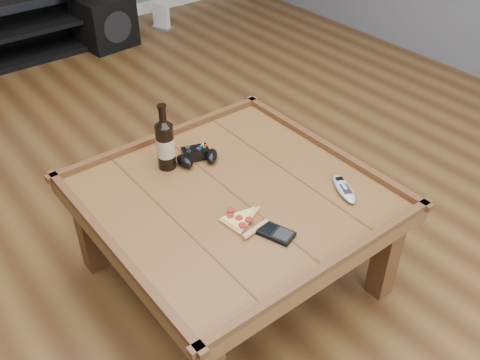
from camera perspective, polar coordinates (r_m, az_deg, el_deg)
ground at (r=2.28m, az=-0.68°, el=-10.33°), size 6.00×6.00×0.00m
coffee_table at (r=2.01m, az=-0.76°, el=-2.72°), size 1.03×1.03×0.48m
media_console at (r=4.33m, az=-24.23°, el=14.56°), size 1.40×0.45×0.50m
beer_bottle at (r=2.06m, az=-7.98°, el=3.93°), size 0.07×0.07×0.27m
game_controller at (r=2.13m, az=-4.60°, el=2.58°), size 0.18×0.15×0.05m
pizza_slice at (r=1.84m, az=0.15°, el=-4.41°), size 0.15×0.22×0.02m
smartphone at (r=1.80m, az=3.75°, el=-5.62°), size 0.11×0.14×0.02m
remote_control at (r=2.01m, az=11.04°, el=-0.92°), size 0.12×0.18×0.03m
subwoofer at (r=4.40m, az=-14.28°, el=16.13°), size 0.41×0.41×0.38m
game_console at (r=4.67m, az=-8.39°, el=16.81°), size 0.14×0.19×0.21m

